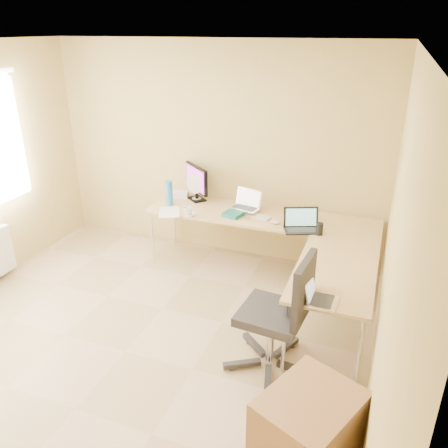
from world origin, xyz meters
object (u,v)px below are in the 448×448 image
at_px(desk_return, 332,305).
at_px(mug, 188,211).
at_px(desk_main, 260,244).
at_px(desk_fan, 196,188).
at_px(office_chair, 271,317).
at_px(water_bottle, 169,193).
at_px(monitor, 197,183).
at_px(laptop_return, 322,290).
at_px(laptop_black, 302,221).
at_px(keyboard, 254,215).
at_px(laptop_center, 245,200).

height_order(desk_return, mug, mug).
height_order(desk_main, desk_fan, desk_fan).
xyz_separation_m(mug, office_chair, (1.33, -1.26, -0.28)).
bearing_deg(water_bottle, monitor, 50.10).
bearing_deg(laptop_return, office_chair, 94.57).
distance_m(monitor, laptop_return, 2.52).
relative_size(desk_main, mug, 26.22).
bearing_deg(desk_main, laptop_black, -26.65).
distance_m(mug, desk_fan, 0.52).
height_order(monitor, laptop_black, monitor).
distance_m(keyboard, office_chair, 1.64).
relative_size(monitor, mug, 5.10).
distance_m(desk_main, desk_fan, 1.06).
xyz_separation_m(mug, desk_fan, (-0.11, 0.50, 0.11)).
relative_size(desk_return, mug, 12.86).
bearing_deg(laptop_center, desk_fan, 179.00).
relative_size(laptop_black, office_chair, 0.33).
bearing_deg(monitor, laptop_black, 21.49).
relative_size(laptop_center, office_chair, 0.30).
distance_m(desk_main, water_bottle, 1.24).
distance_m(desk_main, laptop_center, 0.55).
height_order(desk_return, desk_fan, desk_fan).
xyz_separation_m(laptop_return, office_chair, (-0.38, -0.02, -0.34)).
bearing_deg(desk_fan, water_bottle, -109.02).
bearing_deg(desk_return, laptop_black, 121.57).
xyz_separation_m(keyboard, office_chair, (0.61, -1.51, -0.24)).
xyz_separation_m(laptop_center, desk_fan, (-0.70, 0.18, 0.01)).
distance_m(desk_return, water_bottle, 2.35).
bearing_deg(water_bottle, desk_return, -23.60).
relative_size(desk_main, laptop_return, 8.38).
bearing_deg(office_chair, desk_return, 57.61).
relative_size(laptop_center, desk_fan, 1.04).
relative_size(desk_main, desk_fan, 8.38).
bearing_deg(desk_return, desk_main, 134.27).
distance_m(desk_return, monitor, 2.29).
height_order(monitor, water_bottle, monitor).
distance_m(monitor, keyboard, 0.89).
bearing_deg(water_bottle, office_chair, -41.39).
bearing_deg(mug, office_chair, -43.48).
xyz_separation_m(keyboard, mug, (-0.72, -0.25, 0.04)).
xyz_separation_m(desk_return, laptop_center, (-1.17, 1.02, 0.52)).
height_order(desk_main, water_bottle, water_bottle).
bearing_deg(laptop_center, desk_main, 8.82).
relative_size(laptop_center, water_bottle, 1.09).
height_order(laptop_black, keyboard, laptop_black).
bearing_deg(desk_fan, office_chair, -30.38).
height_order(desk_main, office_chair, office_chair).
relative_size(water_bottle, laptop_return, 0.96).
height_order(monitor, laptop_center, monitor).
bearing_deg(laptop_black, mug, 159.44).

